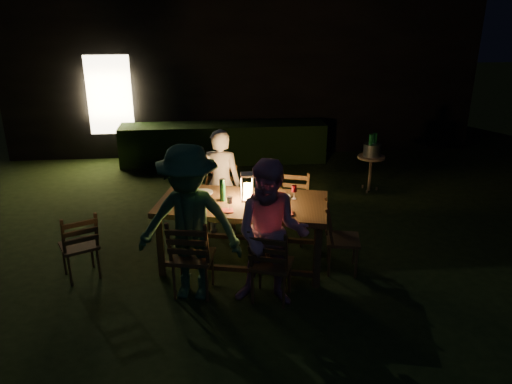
{
  "coord_description": "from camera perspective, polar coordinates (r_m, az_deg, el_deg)",
  "views": [
    {
      "loc": [
        -0.79,
        -6.28,
        3.19
      ],
      "look_at": [
        -0.22,
        -0.36,
        0.88
      ],
      "focal_mm": 35.0,
      "sensor_mm": 36.0,
      "label": 1
    }
  ],
  "objects": [
    {
      "name": "side_table",
      "position": [
        8.95,
        13.02,
        3.56
      ],
      "size": [
        0.47,
        0.47,
        0.64
      ],
      "color": "brown",
      "rests_on": "ground"
    },
    {
      "name": "dining_table",
      "position": [
        6.17,
        -1.53,
        -1.83
      ],
      "size": [
        2.25,
        1.49,
        0.86
      ],
      "rotation": [
        0.0,
        0.0,
        -0.24
      ],
      "color": "#4E361A",
      "rests_on": "ground"
    },
    {
      "name": "plate_far_right",
      "position": [
        6.29,
        2.84,
        -0.5
      ],
      "size": [
        0.25,
        0.25,
        0.01
      ],
      "primitive_type": "cylinder",
      "color": "white",
      "rests_on": "dining_table"
    },
    {
      "name": "plate_near_left",
      "position": [
        6.05,
        -7.03,
        -1.53
      ],
      "size": [
        0.25,
        0.25,
        0.01
      ],
      "primitive_type": "cylinder",
      "color": "white",
      "rests_on": "dining_table"
    },
    {
      "name": "chair_far_right",
      "position": [
        7.01,
        4.01,
        -3.28
      ],
      "size": [
        0.56,
        0.58,
        0.96
      ],
      "rotation": [
        0.0,
        0.0,
        2.81
      ],
      "color": "#4E361A",
      "rests_on": "ground"
    },
    {
      "name": "person_opp_left",
      "position": [
        5.49,
        -7.62,
        -3.68
      ],
      "size": [
        1.29,
        0.92,
        1.8
      ],
      "primitive_type": "imported",
      "rotation": [
        0.0,
        0.0,
        -0.24
      ],
      "color": "#2D5B39",
      "rests_on": "ground"
    },
    {
      "name": "bottle_bucket_b",
      "position": [
        8.93,
        13.38,
        5.08
      ],
      "size": [
        0.07,
        0.07,
        0.32
      ],
      "primitive_type": "cylinder",
      "color": "#0F471E",
      "rests_on": "side_table"
    },
    {
      "name": "plate_far_left",
      "position": [
        6.45,
        -6.04,
        -0.04
      ],
      "size": [
        0.25,
        0.25,
        0.01
      ],
      "primitive_type": "cylinder",
      "color": "white",
      "rests_on": "dining_table"
    },
    {
      "name": "chair_spare",
      "position": [
        6.44,
        -19.38,
        -6.99
      ],
      "size": [
        0.56,
        0.58,
        0.92
      ],
      "rotation": [
        0.0,
        0.0,
        0.45
      ],
      "color": "#4E361A",
      "rests_on": "ground"
    },
    {
      "name": "person_house_side",
      "position": [
        7.0,
        -4.06,
        1.0
      ],
      "size": [
        0.64,
        0.5,
        1.56
      ],
      "primitive_type": "imported",
      "rotation": [
        0.0,
        0.0,
        2.9
      ],
      "color": "beige",
      "rests_on": "ground"
    },
    {
      "name": "napkin_right",
      "position": [
        5.8,
        3.33,
        -2.45
      ],
      "size": [
        0.18,
        0.14,
        0.01
      ],
      "primitive_type": "cube",
      "color": "red",
      "rests_on": "dining_table"
    },
    {
      "name": "bottle_table",
      "position": [
        6.13,
        -3.86,
        0.24
      ],
      "size": [
        0.07,
        0.07,
        0.28
      ],
      "primitive_type": "cylinder",
      "color": "#0F471E",
      "rests_on": "dining_table"
    },
    {
      "name": "chair_near_left",
      "position": [
        5.8,
        -7.2,
        -8.78
      ],
      "size": [
        0.54,
        0.57,
        1.02
      ],
      "rotation": [
        0.0,
        0.0,
        -0.2
      ],
      "color": "#4E361A",
      "rests_on": "ground"
    },
    {
      "name": "chair_far_left",
      "position": [
        7.13,
        -4.06,
        -2.66
      ],
      "size": [
        0.52,
        0.55,
        1.03
      ],
      "rotation": [
        0.0,
        0.0,
        3.01
      ],
      "color": "#4E361A",
      "rests_on": "ground"
    },
    {
      "name": "wineglass_c",
      "position": [
        5.81,
        0.91,
        -1.49
      ],
      "size": [
        0.06,
        0.06,
        0.18
      ],
      "primitive_type": null,
      "color": "#59070F",
      "rests_on": "dining_table"
    },
    {
      "name": "garden_envelope",
      "position": [
        12.57,
        -1.96,
        13.81
      ],
      "size": [
        40.0,
        40.0,
        3.2
      ],
      "color": "black",
      "rests_on": "ground"
    },
    {
      "name": "wineglass_e",
      "position": [
        5.85,
        -3.0,
        -1.35
      ],
      "size": [
        0.06,
        0.06,
        0.18
      ],
      "primitive_type": null,
      "color": "silver",
      "rests_on": "dining_table"
    },
    {
      "name": "wineglass_d",
      "position": [
        6.21,
        4.38,
        -0.03
      ],
      "size": [
        0.06,
        0.06,
        0.18
      ],
      "primitive_type": null,
      "color": "#59070F",
      "rests_on": "dining_table"
    },
    {
      "name": "person_opp_right",
      "position": [
        5.35,
        1.77,
        -4.9
      ],
      "size": [
        0.94,
        0.81,
        1.67
      ],
      "primitive_type": "imported",
      "rotation": [
        0.0,
        0.0,
        -0.24
      ],
      "color": "#C688A8",
      "rests_on": "ground"
    },
    {
      "name": "ice_bucket",
      "position": [
        8.89,
        13.12,
        4.7
      ],
      "size": [
        0.3,
        0.3,
        0.22
      ],
      "primitive_type": "cylinder",
      "color": "#A5A8AD",
      "rests_on": "side_table"
    },
    {
      "name": "phone",
      "position": [
        6.0,
        -7.87,
        -1.82
      ],
      "size": [
        0.14,
        0.07,
        0.01
      ],
      "primitive_type": "cube",
      "color": "black",
      "rests_on": "dining_table"
    },
    {
      "name": "lantern",
      "position": [
        6.12,
        -1.02,
        0.41
      ],
      "size": [
        0.16,
        0.16,
        0.35
      ],
      "color": "white",
      "rests_on": "dining_table"
    },
    {
      "name": "bottle_bucket_a",
      "position": [
        8.83,
        12.92,
        4.93
      ],
      "size": [
        0.07,
        0.07,
        0.32
      ],
      "primitive_type": "cylinder",
      "color": "#0F471E",
      "rests_on": "side_table"
    },
    {
      "name": "chair_end",
      "position": [
        6.31,
        9.66,
        -6.53
      ],
      "size": [
        0.53,
        0.5,
        0.94
      ],
      "rotation": [
        0.0,
        0.0,
        -1.78
      ],
      "color": "#4E361A",
      "rests_on": "ground"
    },
    {
      "name": "chair_near_right",
      "position": [
        5.66,
        1.74,
        -9.63
      ],
      "size": [
        0.56,
        0.58,
        0.97
      ],
      "rotation": [
        0.0,
        0.0,
        -0.36
      ],
      "color": "#4E361A",
      "rests_on": "ground"
    },
    {
      "name": "wineglass_a",
      "position": [
        6.42,
        -3.78,
        0.71
      ],
      "size": [
        0.06,
        0.06,
        0.18
      ],
      "primitive_type": null,
      "color": "#59070F",
      "rests_on": "dining_table"
    },
    {
      "name": "plate_near_right",
      "position": [
        5.88,
        2.43,
        -2.07
      ],
      "size": [
        0.25,
        0.25,
        0.01
      ],
      "primitive_type": "cylinder",
      "color": "white",
      "rests_on": "dining_table"
    },
    {
      "name": "wineglass_b",
      "position": [
        6.16,
        -8.36,
        -0.39
      ],
      "size": [
        0.06,
        0.06,
        0.18
      ],
      "primitive_type": null,
      "color": "#59070F",
      "rests_on": "dining_table"
    },
    {
      "name": "napkin_left",
      "position": [
        5.88,
        -3.5,
        -2.14
      ],
      "size": [
        0.18,
        0.14,
        0.01
      ],
      "primitive_type": "cube",
      "color": "red",
      "rests_on": "dining_table"
    }
  ]
}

